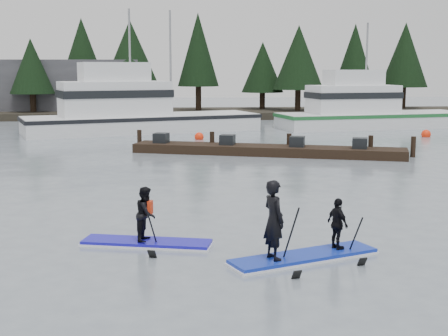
{
  "coord_description": "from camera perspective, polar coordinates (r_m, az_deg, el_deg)",
  "views": [
    {
      "loc": [
        -1.34,
        -13.45,
        4.2
      ],
      "look_at": [
        0.0,
        6.0,
        1.1
      ],
      "focal_mm": 50.0,
      "sensor_mm": 36.0,
      "label": 1
    }
  ],
  "objects": [
    {
      "name": "ground",
      "position": [
        14.16,
        1.69,
        -8.23
      ],
      "size": [
        160.0,
        160.0,
        0.0
      ],
      "primitive_type": "plane",
      "color": "slate",
      "rests_on": "ground"
    },
    {
      "name": "far_shore",
      "position": [
        55.6,
        -2.57,
        5.01
      ],
      "size": [
        70.0,
        8.0,
        0.6
      ],
      "primitive_type": "cube",
      "color": "#2D281E",
      "rests_on": "ground"
    },
    {
      "name": "treeline",
      "position": [
        55.63,
        -2.56,
        4.7
      ],
      "size": [
        60.0,
        4.0,
        8.0
      ],
      "primitive_type": null,
      "color": "black",
      "rests_on": "ground"
    },
    {
      "name": "waterfront_building",
      "position": [
        58.85,
        -16.49,
        7.02
      ],
      "size": [
        18.0,
        6.0,
        5.0
      ],
      "primitive_type": "cube",
      "color": "#4C4C51",
      "rests_on": "ground"
    },
    {
      "name": "fishing_boat_large",
      "position": [
        42.38,
        -8.07,
        4.17
      ],
      "size": [
        16.15,
        9.23,
        9.04
      ],
      "rotation": [
        0.0,
        0.0,
        0.34
      ],
      "color": "white",
      "rests_on": "ground"
    },
    {
      "name": "fishing_boat_medium",
      "position": [
        46.29,
        13.03,
        4.33
      ],
      "size": [
        14.33,
        6.64,
        8.32
      ],
      "rotation": [
        0.0,
        0.0,
        0.2
      ],
      "color": "white",
      "rests_on": "ground"
    },
    {
      "name": "floating_dock",
      "position": [
        30.93,
        3.92,
        1.63
      ],
      "size": [
        13.4,
        5.73,
        0.45
      ],
      "primitive_type": "cube",
      "rotation": [
        0.0,
        0.0,
        -0.3
      ],
      "color": "black",
      "rests_on": "ground"
    },
    {
      "name": "buoy_b",
      "position": [
        37.67,
        -2.29,
        2.63
      ],
      "size": [
        0.55,
        0.55,
        0.55
      ],
      "primitive_type": "sphere",
      "color": "#FF2D0C",
      "rests_on": "ground"
    },
    {
      "name": "buoy_c",
      "position": [
        41.0,
        17.98,
        2.72
      ],
      "size": [
        0.59,
        0.59,
        0.59
      ],
      "primitive_type": "sphere",
      "color": "#FF2D0C",
      "rests_on": "ground"
    },
    {
      "name": "paddleboard_solo",
      "position": [
        15.15,
        -7.11,
        -5.17
      ],
      "size": [
        3.19,
        1.43,
        1.87
      ],
      "rotation": [
        0.0,
        0.0,
        -0.23
      ],
      "color": "#1913B5",
      "rests_on": "ground"
    },
    {
      "name": "paddleboard_duo",
      "position": [
        13.92,
        6.88,
        -5.95
      ],
      "size": [
        3.53,
        2.1,
        2.35
      ],
      "rotation": [
        0.0,
        0.0,
        0.39
      ],
      "color": "#112AA8",
      "rests_on": "ground"
    }
  ]
}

